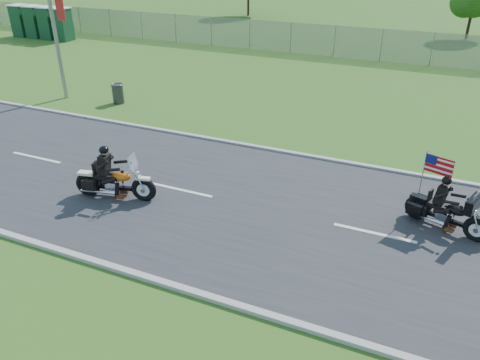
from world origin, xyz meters
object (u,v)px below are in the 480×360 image
at_px(porta_toilet_c, 34,22).
at_px(motorcycle_lead, 114,182).
at_px(porta_toilet_b, 48,24).
at_px(porta_toilet_a, 63,25).
at_px(porta_toilet_d, 21,21).
at_px(motorcycle_follow, 447,213).
at_px(trash_can, 118,94).

distance_m(porta_toilet_c, motorcycle_lead, 27.94).
height_order(porta_toilet_b, porta_toilet_c, same).
height_order(porta_toilet_a, porta_toilet_b, same).
bearing_deg(motorcycle_lead, porta_toilet_d, 127.92).
bearing_deg(porta_toilet_b, porta_toilet_c, 180.00).
height_order(porta_toilet_c, motorcycle_lead, porta_toilet_c).
bearing_deg(motorcycle_follow, trash_can, 178.92).
bearing_deg(trash_can, motorcycle_lead, -53.94).
height_order(porta_toilet_d, motorcycle_follow, porta_toilet_d).
bearing_deg(porta_toilet_c, porta_toilet_a, 0.00).
height_order(porta_toilet_d, motorcycle_lead, porta_toilet_d).
bearing_deg(porta_toilet_d, porta_toilet_c, 0.00).
height_order(porta_toilet_c, motorcycle_follow, porta_toilet_c).
distance_m(motorcycle_follow, trash_can, 15.74).
bearing_deg(porta_toilet_a, porta_toilet_d, 180.00).
xyz_separation_m(porta_toilet_a, motorcycle_lead, (18.39, -18.19, -0.60)).
height_order(porta_toilet_b, porta_toilet_d, same).
bearing_deg(trash_can, porta_toilet_c, 145.87).
relative_size(porta_toilet_b, porta_toilet_c, 1.00).
distance_m(motorcycle_lead, motorcycle_follow, 9.55).
xyz_separation_m(porta_toilet_a, porta_toilet_b, (-1.40, 0.00, 0.00)).
xyz_separation_m(porta_toilet_a, trash_can, (12.89, -10.63, -0.70)).
relative_size(porta_toilet_c, motorcycle_follow, 1.02).
distance_m(porta_toilet_b, porta_toilet_d, 2.80).
bearing_deg(trash_can, porta_toilet_a, 140.48).
xyz_separation_m(porta_toilet_a, motorcycle_follow, (27.68, -16.00, -0.61)).
relative_size(porta_toilet_d, motorcycle_follow, 1.02).
relative_size(motorcycle_follow, trash_can, 2.49).
bearing_deg(motorcycle_lead, porta_toilet_a, 122.08).
bearing_deg(motorcycle_follow, motorcycle_lead, -147.86).
bearing_deg(porta_toilet_a, porta_toilet_b, 180.00).
xyz_separation_m(porta_toilet_d, motorcycle_lead, (22.59, -18.19, -0.60)).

